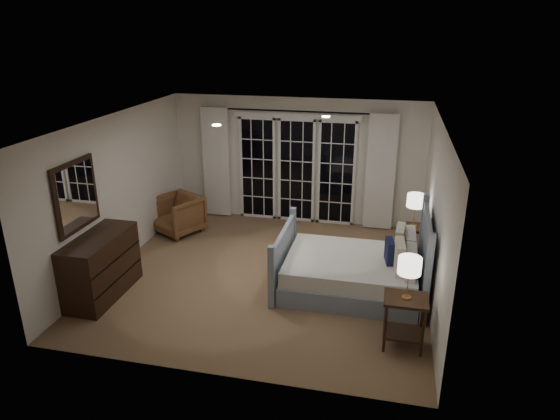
% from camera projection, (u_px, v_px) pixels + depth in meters
% --- Properties ---
extents(floor, '(5.00, 5.00, 0.00)m').
position_uv_depth(floor, '(267.00, 275.00, 8.08)').
color(floor, olive).
rests_on(floor, ground).
extents(ceiling, '(5.00, 5.00, 0.00)m').
position_uv_depth(ceiling, '(265.00, 121.00, 7.19)').
color(ceiling, white).
rests_on(ceiling, wall_back).
extents(wall_left, '(0.02, 5.00, 2.50)m').
position_uv_depth(wall_left, '(118.00, 191.00, 8.15)').
color(wall_left, silver).
rests_on(wall_left, floor).
extents(wall_right, '(0.02, 5.00, 2.50)m').
position_uv_depth(wall_right, '(436.00, 215.00, 7.12)').
color(wall_right, silver).
rests_on(wall_right, floor).
extents(wall_back, '(5.00, 0.02, 2.50)m').
position_uv_depth(wall_back, '(297.00, 161.00, 9.92)').
color(wall_back, silver).
rests_on(wall_back, floor).
extents(wall_front, '(5.00, 0.02, 2.50)m').
position_uv_depth(wall_front, '(209.00, 279.00, 5.35)').
color(wall_front, silver).
rests_on(wall_front, floor).
extents(french_doors, '(2.50, 0.04, 2.20)m').
position_uv_depth(french_doors, '(296.00, 169.00, 9.94)').
color(french_doors, black).
rests_on(french_doors, wall_back).
extents(curtain_rod, '(3.50, 0.03, 0.03)m').
position_uv_depth(curtain_rod, '(297.00, 111.00, 9.47)').
color(curtain_rod, black).
rests_on(curtain_rod, wall_back).
extents(curtain_left, '(0.55, 0.10, 2.25)m').
position_uv_depth(curtain_left, '(216.00, 163.00, 10.18)').
color(curtain_left, silver).
rests_on(curtain_left, curtain_rod).
extents(curtain_right, '(0.55, 0.10, 2.25)m').
position_uv_depth(curtain_right, '(381.00, 173.00, 9.50)').
color(curtain_right, silver).
rests_on(curtain_right, curtain_rod).
extents(downlight_a, '(0.12, 0.12, 0.01)m').
position_uv_depth(downlight_a, '(326.00, 117.00, 7.58)').
color(downlight_a, white).
rests_on(downlight_a, ceiling).
extents(downlight_b, '(0.12, 0.12, 0.01)m').
position_uv_depth(downlight_b, '(217.00, 125.00, 6.95)').
color(downlight_b, white).
rests_on(downlight_b, ceiling).
extents(bed, '(2.15, 1.54, 1.25)m').
position_uv_depth(bed, '(355.00, 271.00, 7.53)').
color(bed, gray).
rests_on(bed, floor).
extents(nightstand_left, '(0.53, 0.43, 0.69)m').
position_uv_depth(nightstand_left, '(405.00, 314.00, 6.15)').
color(nightstand_left, black).
rests_on(nightstand_left, floor).
extents(nightstand_right, '(0.52, 0.41, 0.67)m').
position_uv_depth(nightstand_right, '(412.00, 239.00, 8.33)').
color(nightstand_right, black).
rests_on(nightstand_right, floor).
extents(lamp_left, '(0.28, 0.28, 0.54)m').
position_uv_depth(lamp_left, '(410.00, 266.00, 5.92)').
color(lamp_left, '#AC8345').
rests_on(lamp_left, nightstand_left).
extents(lamp_right, '(0.29, 0.29, 0.56)m').
position_uv_depth(lamp_right, '(416.00, 201.00, 8.09)').
color(lamp_right, '#AC8345').
rests_on(lamp_right, nightstand_right).
extents(armchair, '(1.08, 1.09, 0.74)m').
position_uv_depth(armchair, '(178.00, 215.00, 9.59)').
color(armchair, brown).
rests_on(armchair, floor).
extents(dresser, '(0.57, 1.34, 0.95)m').
position_uv_depth(dresser, '(101.00, 266.00, 7.33)').
color(dresser, black).
rests_on(dresser, floor).
extents(mirror, '(0.05, 0.85, 1.00)m').
position_uv_depth(mirror, '(76.00, 196.00, 7.00)').
color(mirror, black).
rests_on(mirror, wall_left).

